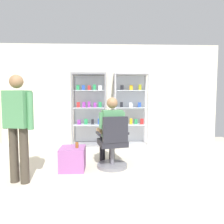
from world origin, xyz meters
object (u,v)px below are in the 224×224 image
at_px(storage_crate, 73,158).
at_px(standing_customer, 18,122).
at_px(seated_shopkeeper, 111,128).
at_px(office_chair, 113,147).
at_px(tea_glass, 77,145).
at_px(display_cabinet_right, 130,109).
at_px(display_cabinet_left, 89,109).

bearing_deg(storage_crate, standing_customer, -145.07).
distance_m(seated_shopkeeper, standing_customer, 1.60).
xyz_separation_m(seated_shopkeeper, storage_crate, (-0.69, -0.21, -0.51)).
height_order(office_chair, seated_shopkeeper, seated_shopkeeper).
bearing_deg(storage_crate, tea_glass, -25.15).
relative_size(display_cabinet_right, standing_customer, 1.17).
bearing_deg(tea_glass, seated_shopkeeper, 22.82).
relative_size(seated_shopkeeper, standing_customer, 0.79).
relative_size(office_chair, standing_customer, 0.59).
bearing_deg(storage_crate, display_cabinet_right, 55.86).
xyz_separation_m(display_cabinet_right, tea_glass, (-1.19, -1.93, -0.50)).
bearing_deg(seated_shopkeeper, standing_customer, -152.98).
distance_m(display_cabinet_right, office_chair, 2.00).
bearing_deg(office_chair, seated_shopkeeper, 102.50).
xyz_separation_m(display_cabinet_left, seated_shopkeeper, (0.51, -1.67, -0.25)).
height_order(storage_crate, tea_glass, tea_glass).
relative_size(display_cabinet_left, tea_glass, 19.21).
height_order(tea_glass, standing_customer, standing_customer).
distance_m(display_cabinet_right, seated_shopkeeper, 1.79).
bearing_deg(storage_crate, office_chair, 4.29).
bearing_deg(display_cabinet_left, standing_customer, -110.74).
xyz_separation_m(office_chair, standing_customer, (-1.45, -0.56, 0.54)).
bearing_deg(display_cabinet_right, tea_glass, -121.80).
bearing_deg(storage_crate, seated_shopkeeper, 17.26).
relative_size(tea_glass, standing_customer, 0.06).
bearing_deg(standing_customer, tea_glass, 29.96).
relative_size(storage_crate, standing_customer, 0.27).
bearing_deg(display_cabinet_left, storage_crate, -95.42).
xyz_separation_m(display_cabinet_right, standing_customer, (-2.01, -2.39, -0.03)).
distance_m(display_cabinet_left, display_cabinet_right, 1.10).
bearing_deg(tea_glass, office_chair, 8.39).
bearing_deg(office_chair, display_cabinet_right, 73.12).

